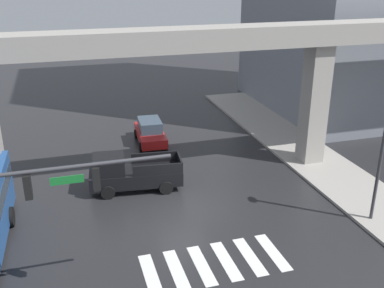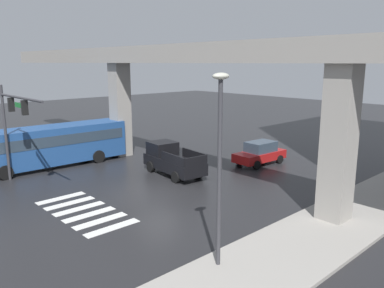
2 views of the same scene
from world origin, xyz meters
name	(u,v)px [view 1 (image 1 of 2)]	position (x,y,z in m)	size (l,w,h in m)	color
ground_plane	(183,208)	(0.00, 0.00, 0.00)	(120.00, 120.00, 0.00)	#232326
crosswalk_stripes	(214,263)	(0.00, -4.84, 0.01)	(6.05, 2.80, 0.01)	silver
elevated_overpass	(165,54)	(0.00, 3.49, 7.43)	(55.63, 1.99, 8.73)	#9E9991
sidewalk_east	(327,169)	(9.76, 2.00, 0.07)	(4.00, 36.00, 0.15)	#9E9991
pickup_truck	(130,173)	(-2.25, 2.96, 0.99)	(5.28, 2.51, 2.08)	black
sedan_red	(150,132)	(0.24, 9.60, 0.85)	(2.13, 4.39, 1.72)	red
traffic_signal_mast	(34,205)	(-6.74, -5.74, 4.39)	(6.49, 0.32, 6.20)	#38383D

